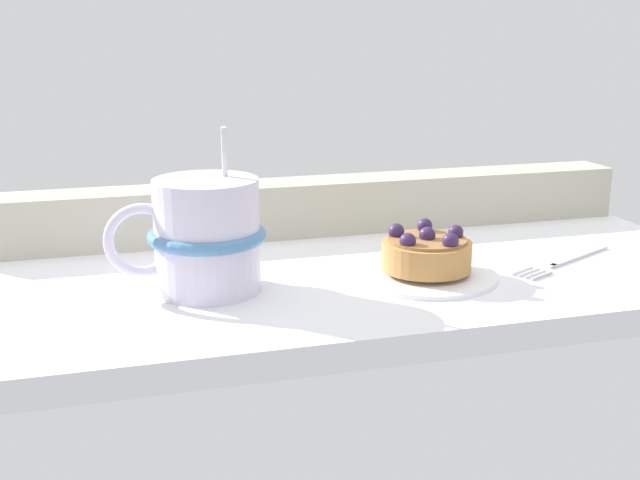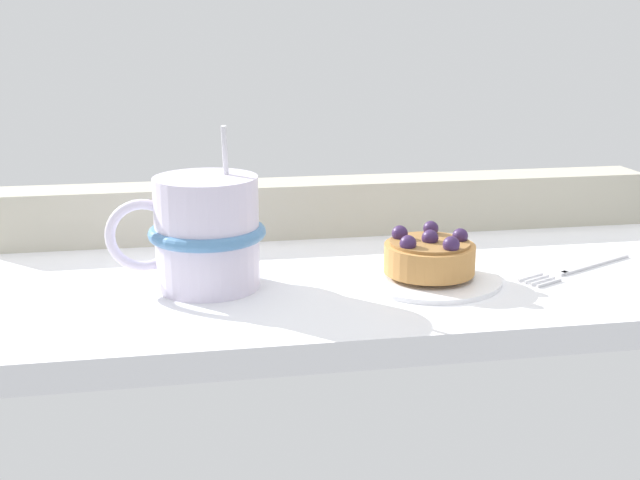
% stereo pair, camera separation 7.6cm
% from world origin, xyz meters
% --- Properties ---
extents(ground_plane, '(0.78, 0.36, 0.03)m').
position_xyz_m(ground_plane, '(0.00, 0.00, -0.01)').
color(ground_plane, white).
extents(window_rail_back, '(0.77, 0.06, 0.06)m').
position_xyz_m(window_rail_back, '(0.00, 0.15, 0.03)').
color(window_rail_back, '#B2AD99').
rests_on(window_rail_back, ground_plane).
extents(dessert_plate, '(0.14, 0.14, 0.01)m').
position_xyz_m(dessert_plate, '(0.06, -0.05, 0.00)').
color(dessert_plate, white).
rests_on(dessert_plate, ground_plane).
extents(raspberry_tart, '(0.09, 0.09, 0.04)m').
position_xyz_m(raspberry_tart, '(0.06, -0.05, 0.03)').
color(raspberry_tart, '#B77F42').
rests_on(raspberry_tart, dessert_plate).
extents(coffee_mug, '(0.15, 0.11, 0.15)m').
position_xyz_m(coffee_mug, '(-0.15, -0.03, 0.05)').
color(coffee_mug, silver).
rests_on(coffee_mug, ground_plane).
extents(dessert_fork, '(0.15, 0.08, 0.01)m').
position_xyz_m(dessert_fork, '(0.21, -0.04, 0.00)').
color(dessert_fork, '#B7B7BC').
rests_on(dessert_fork, ground_plane).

